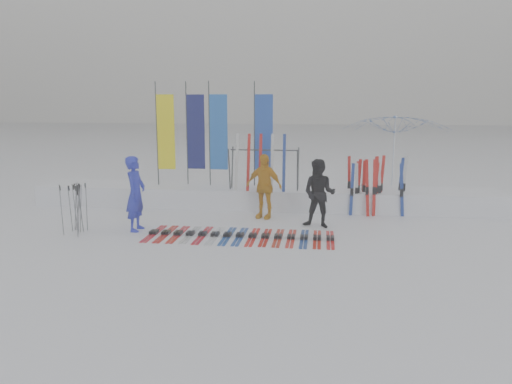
# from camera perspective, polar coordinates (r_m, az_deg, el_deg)

# --- Properties ---
(ground) EXTENTS (120.00, 120.00, 0.00)m
(ground) POSITION_cam_1_polar(r_m,az_deg,el_deg) (10.97, -2.14, -6.62)
(ground) COLOR white
(ground) RESTS_ON ground
(snow_bank) EXTENTS (14.00, 1.60, 0.60)m
(snow_bank) POSITION_cam_1_polar(r_m,az_deg,el_deg) (15.33, 0.72, -0.55)
(snow_bank) COLOR white
(snow_bank) RESTS_ON ground
(person_blue) EXTENTS (0.46, 0.69, 1.87)m
(person_blue) POSITION_cam_1_polar(r_m,az_deg,el_deg) (12.73, -13.59, -0.19)
(person_blue) COLOR #2029BB
(person_blue) RESTS_ON ground
(person_black) EXTENTS (1.00, 0.86, 1.76)m
(person_black) POSITION_cam_1_polar(r_m,az_deg,el_deg) (12.79, 7.24, -0.19)
(person_black) COLOR black
(person_black) RESTS_ON ground
(person_yellow) EXTENTS (1.13, 0.74, 1.79)m
(person_yellow) POSITION_cam_1_polar(r_m,az_deg,el_deg) (13.72, 0.91, 0.67)
(person_yellow) COLOR orange
(person_yellow) RESTS_ON ground
(tent_canopy) EXTENTS (4.13, 4.17, 2.91)m
(tent_canopy) POSITION_cam_1_polar(r_m,az_deg,el_deg) (15.86, 15.60, 3.65)
(tent_canopy) COLOR white
(tent_canopy) RESTS_ON ground
(ski_row) EXTENTS (4.44, 1.66, 0.07)m
(ski_row) POSITION_cam_1_polar(r_m,az_deg,el_deg) (11.97, -1.85, -4.99)
(ski_row) COLOR red
(ski_row) RESTS_ON ground
(pole_cluster) EXTENTS (0.59, 0.76, 1.25)m
(pole_cluster) POSITION_cam_1_polar(r_m,az_deg,el_deg) (13.02, -19.78, -1.77)
(pole_cluster) COLOR #595B60
(pole_cluster) RESTS_ON ground
(feather_flags) EXTENTS (3.61, 0.26, 3.20)m
(feather_flags) POSITION_cam_1_polar(r_m,az_deg,el_deg) (15.56, -5.30, 6.79)
(feather_flags) COLOR #383A3F
(feather_flags) RESTS_ON ground
(ski_rack) EXTENTS (2.04, 0.80, 1.23)m
(ski_rack) POSITION_cam_1_polar(r_m,az_deg,el_deg) (14.75, 0.93, 3.28)
(ski_rack) COLOR #383A3F
(ski_rack) RESTS_ON ground
(upright_skis) EXTENTS (1.62, 1.08, 1.68)m
(upright_skis) POSITION_cam_1_polar(r_m,az_deg,el_deg) (14.73, 13.23, 0.64)
(upright_skis) COLOR red
(upright_skis) RESTS_ON ground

